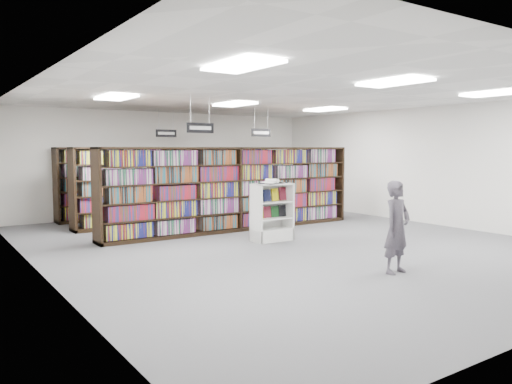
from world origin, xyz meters
TOP-DOWN VIEW (x-y plane):
  - floor at (0.00, 0.00)m, footprint 12.00×12.00m
  - ceiling at (0.00, 0.00)m, footprint 10.00×12.00m
  - wall_back at (0.00, 6.00)m, footprint 10.00×0.10m
  - wall_left at (-5.00, 0.00)m, footprint 0.10×12.00m
  - wall_right at (5.00, 0.00)m, footprint 0.10×12.00m
  - bookshelf_row_near at (0.00, 2.00)m, footprint 7.00×0.60m
  - bookshelf_row_mid at (0.00, 4.00)m, footprint 7.00×0.60m
  - bookshelf_row_far at (0.00, 5.70)m, footprint 7.00×0.60m
  - aisle_sign_left at (-1.50, 1.00)m, footprint 0.65×0.02m
  - aisle_sign_right at (1.50, 3.00)m, footprint 0.65×0.02m
  - aisle_sign_center at (-0.50, 5.00)m, footprint 0.65×0.02m
  - troffer_front_left at (-3.00, -3.00)m, footprint 0.60×1.20m
  - troffer_front_center at (0.00, -3.00)m, footprint 0.60×1.20m
  - troffer_front_right at (3.00, -3.00)m, footprint 0.60×1.20m
  - troffer_back_left at (-3.00, 2.00)m, footprint 0.60×1.20m
  - troffer_back_center at (0.00, 2.00)m, footprint 0.60×1.20m
  - troffer_back_right at (3.00, 2.00)m, footprint 0.60×1.20m
  - endcap_display at (-0.08, 0.34)m, footprint 0.92×0.47m
  - open_book at (-0.08, 0.28)m, footprint 0.71×0.53m
  - shopper at (-0.09, -3.21)m, footprint 0.60×0.43m

SIDE VIEW (x-z plane):
  - floor at x=0.00m, z-range 0.00..0.00m
  - endcap_display at x=-0.08m, z-range -0.20..1.09m
  - shopper at x=-0.09m, z-range 0.00..1.54m
  - bookshelf_row_near at x=0.00m, z-range 0.00..2.10m
  - bookshelf_row_mid at x=0.00m, z-range 0.00..2.10m
  - bookshelf_row_far at x=0.00m, z-range 0.00..2.10m
  - open_book at x=-0.08m, z-range 1.26..1.39m
  - wall_back at x=0.00m, z-range 0.00..3.20m
  - wall_left at x=-5.00m, z-range 0.00..3.20m
  - wall_right at x=5.00m, z-range 0.00..3.20m
  - aisle_sign_left at x=-1.50m, z-range 2.13..2.93m
  - aisle_sign_right at x=1.50m, z-range 2.13..2.93m
  - aisle_sign_center at x=-0.50m, z-range 2.13..2.93m
  - troffer_front_left at x=-3.00m, z-range 3.14..3.18m
  - troffer_front_center at x=0.00m, z-range 3.14..3.18m
  - troffer_front_right at x=3.00m, z-range 3.14..3.18m
  - troffer_back_left at x=-3.00m, z-range 3.14..3.18m
  - troffer_back_center at x=0.00m, z-range 3.14..3.18m
  - troffer_back_right at x=3.00m, z-range 3.14..3.18m
  - ceiling at x=0.00m, z-range 3.15..3.25m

